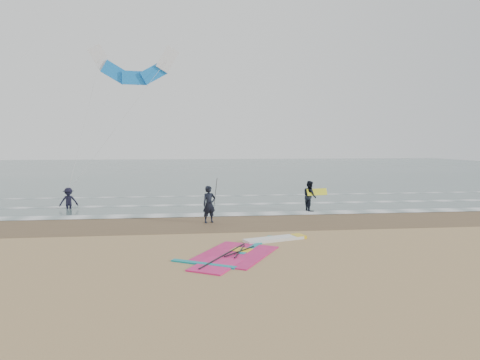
{
  "coord_description": "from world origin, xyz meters",
  "views": [
    {
      "loc": [
        -2.43,
        -14.96,
        3.96
      ],
      "look_at": [
        -0.07,
        5.0,
        2.2
      ],
      "focal_mm": 32.0,
      "sensor_mm": 36.0,
      "label": 1
    }
  ],
  "objects": [
    {
      "name": "ground",
      "position": [
        0.0,
        0.0,
        0.0
      ],
      "size": [
        120.0,
        120.0,
        0.0
      ],
      "primitive_type": "plane",
      "color": "tan",
      "rests_on": "ground"
    },
    {
      "name": "carried_kiteboard",
      "position": [
        4.86,
        8.81,
        1.12
      ],
      "size": [
        1.3,
        0.51,
        0.39
      ],
      "color": "yellow",
      "rests_on": "ground"
    },
    {
      "name": "wet_sand_band",
      "position": [
        0.0,
        6.0,
        0.0
      ],
      "size": [
        120.0,
        5.0,
        0.01
      ],
      "primitive_type": "cube",
      "color": "brown",
      "rests_on": "ground"
    },
    {
      "name": "foam_waterline",
      "position": [
        0.0,
        10.44,
        0.03
      ],
      "size": [
        120.0,
        9.15,
        0.02
      ],
      "color": "white",
      "rests_on": "ground"
    },
    {
      "name": "held_pole",
      "position": [
        -1.19,
        5.99,
        1.35
      ],
      "size": [
        0.17,
        0.86,
        1.82
      ],
      "color": "black",
      "rests_on": "ground"
    },
    {
      "name": "surf_kite",
      "position": [
        -6.1,
        15.2,
        8.98
      ],
      "size": [
        6.59,
        4.07,
        9.53
      ],
      "color": "white",
      "rests_on": "ground"
    },
    {
      "name": "person_wading",
      "position": [
        -9.63,
        11.34,
        0.82
      ],
      "size": [
        1.18,
        0.85,
        1.64
      ],
      "primitive_type": "imported",
      "rotation": [
        0.0,
        0.0,
        0.25
      ],
      "color": "black",
      "rests_on": "ground"
    },
    {
      "name": "person_walking",
      "position": [
        4.46,
        8.91,
        0.89
      ],
      "size": [
        0.78,
        0.94,
        1.77
      ],
      "primitive_type": "imported",
      "rotation": [
        0.0,
        0.0,
        1.7
      ],
      "color": "black",
      "rests_on": "ground"
    },
    {
      "name": "windsurf_rig",
      "position": [
        -0.34,
        0.3,
        0.03
      ],
      "size": [
        5.43,
        5.14,
        0.13
      ],
      "color": "white",
      "rests_on": "ground"
    },
    {
      "name": "person_standing",
      "position": [
        -1.49,
        5.99,
        0.92
      ],
      "size": [
        0.78,
        0.65,
        1.84
      ],
      "primitive_type": "imported",
      "rotation": [
        0.0,
        0.0,
        0.37
      ],
      "color": "black",
      "rests_on": "ground"
    },
    {
      "name": "sea_water",
      "position": [
        0.0,
        48.0,
        0.01
      ],
      "size": [
        120.0,
        80.0,
        0.02
      ],
      "primitive_type": "cube",
      "color": "#47605E",
      "rests_on": "ground"
    }
  ]
}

